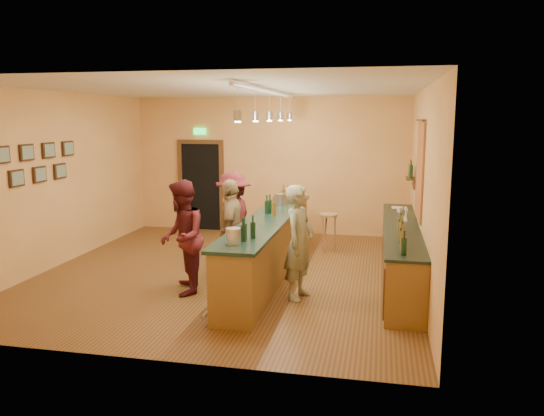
% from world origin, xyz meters
% --- Properties ---
extents(floor, '(7.00, 7.00, 0.00)m').
position_xyz_m(floor, '(0.00, 0.00, 0.00)').
color(floor, '#563518').
rests_on(floor, ground).
extents(ceiling, '(6.50, 7.00, 0.02)m').
position_xyz_m(ceiling, '(0.00, 0.00, 3.20)').
color(ceiling, silver).
rests_on(ceiling, wall_back).
extents(wall_back, '(6.50, 0.02, 3.20)m').
position_xyz_m(wall_back, '(0.00, 3.50, 1.60)').
color(wall_back, tan).
rests_on(wall_back, floor).
extents(wall_front, '(6.50, 0.02, 3.20)m').
position_xyz_m(wall_front, '(0.00, -3.50, 1.60)').
color(wall_front, tan).
rests_on(wall_front, floor).
extents(wall_left, '(0.02, 7.00, 3.20)m').
position_xyz_m(wall_left, '(-3.25, 0.00, 1.60)').
color(wall_left, tan).
rests_on(wall_left, floor).
extents(wall_right, '(0.02, 7.00, 3.20)m').
position_xyz_m(wall_right, '(3.25, 0.00, 1.60)').
color(wall_right, tan).
rests_on(wall_right, floor).
extents(doorway, '(1.15, 0.09, 2.48)m').
position_xyz_m(doorway, '(-1.70, 3.47, 1.13)').
color(doorway, black).
rests_on(doorway, wall_back).
extents(tapestry, '(0.03, 1.40, 1.60)m').
position_xyz_m(tapestry, '(3.23, 0.40, 1.85)').
color(tapestry, '#A82A21').
rests_on(tapestry, wall_right).
extents(bottle_shelf, '(0.17, 0.55, 0.54)m').
position_xyz_m(bottle_shelf, '(3.17, 1.90, 1.67)').
color(bottle_shelf, '#4B2A16').
rests_on(bottle_shelf, wall_right).
extents(picture_grid, '(0.06, 2.20, 0.70)m').
position_xyz_m(picture_grid, '(-3.21, -0.75, 1.95)').
color(picture_grid, '#382111').
rests_on(picture_grid, wall_left).
extents(back_counter, '(0.60, 4.55, 1.27)m').
position_xyz_m(back_counter, '(2.97, 0.18, 0.49)').
color(back_counter, brown).
rests_on(back_counter, floor).
extents(tasting_bar, '(0.73, 5.10, 1.38)m').
position_xyz_m(tasting_bar, '(0.74, -0.00, 0.61)').
color(tasting_bar, brown).
rests_on(tasting_bar, floor).
extents(pendant_track, '(0.11, 4.60, 0.50)m').
position_xyz_m(pendant_track, '(0.74, -0.00, 2.98)').
color(pendant_track, silver).
rests_on(pendant_track, ceiling).
extents(bartender, '(0.56, 0.72, 1.74)m').
position_xyz_m(bartender, '(1.42, -1.06, 0.87)').
color(bartender, gray).
rests_on(bartender, floor).
extents(customer_a, '(0.92, 1.04, 1.78)m').
position_xyz_m(customer_a, '(-0.40, -1.20, 0.89)').
color(customer_a, '#59191E').
rests_on(customer_a, floor).
extents(customer_b, '(0.54, 1.06, 1.73)m').
position_xyz_m(customer_b, '(0.19, -0.48, 0.87)').
color(customer_b, '#997A51').
rests_on(customer_b, floor).
extents(customer_c, '(0.70, 1.17, 1.77)m').
position_xyz_m(customer_c, '(-0.02, 0.41, 0.88)').
color(customer_c, '#59191E').
rests_on(customer_c, floor).
extents(bar_stool, '(0.38, 0.38, 0.78)m').
position_xyz_m(bar_stool, '(1.57, 1.90, 0.64)').
color(bar_stool, olive).
rests_on(bar_stool, floor).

